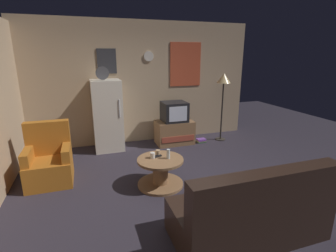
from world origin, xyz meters
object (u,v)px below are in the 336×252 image
Objects in this scene: book_stack at (201,141)px; remote_control at (157,156)px; tv_stand at (174,132)px; standing_lamp at (224,83)px; crt_tv at (174,112)px; wine_glass at (168,154)px; mug_ceramic_white at (153,155)px; fridge at (107,115)px; armchair at (49,162)px; couch at (251,213)px; coffee_table at (160,172)px; mug_ceramic_tan at (158,153)px.

remote_control is at bearing -134.38° from book_stack.
standing_lamp reaches higher than tv_stand.
crt_tv is 0.96m from book_stack.
mug_ceramic_white is (-0.23, 0.09, -0.03)m from wine_glass.
remote_control reaches higher than book_stack.
armchair is (-1.05, -1.20, -0.42)m from fridge.
couch is (0.71, -1.52, -0.18)m from mug_ceramic_white.
book_stack is (-0.54, -0.04, -1.31)m from standing_lamp.
crt_tv is at bearing 85.46° from couch.
crt_tv is 6.00× the size of mug_ceramic_white.
tv_stand is at bearing 63.97° from coffee_table.
armchair is at bearing -165.21° from standing_lamp.
tv_stand reaches higher than coffee_table.
remote_control is at bearing -142.22° from standing_lamp.
armchair reaches higher than wine_glass.
crt_tv reaches higher than armchair.
wine_glass is at bearing -129.46° from book_stack.
standing_lamp is at bearing 37.07° from mug_ceramic_white.
remote_control is at bearing -117.86° from tv_stand.
mug_ceramic_tan is at bearing 45.06° from remote_control.
fridge is 2.06m from coffee_table.
wine_glass is (-0.75, -1.80, 0.26)m from tv_stand.
fridge is at bearing 175.39° from tv_stand.
fridge is 8.49× the size of book_stack.
fridge is 2.23m from book_stack.
standing_lamp is at bearing 39.61° from coffee_table.
standing_lamp is at bearing 41.80° from wine_glass.
mug_ceramic_tan is at bearing -134.95° from book_stack.
fridge is 1.84× the size of armchair.
standing_lamp is 1.66× the size of armchair.
mug_ceramic_white is (-0.97, -1.71, -0.26)m from crt_tv.
mug_ceramic_white is at bearing -119.48° from crt_tv.
crt_tv is at bearing 67.69° from wine_glass.
coffee_table is 4.80× the size of remote_control.
standing_lamp reaches higher than crt_tv.
tv_stand is at bearing 9.07° from crt_tv.
book_stack is at bearing -13.18° from crt_tv.
fridge reaches higher than couch.
remote_control is at bearing -72.26° from fridge.
book_stack is at bearing 26.68° from remote_control.
tv_stand is 5.60× the size of wine_glass.
crt_tv reaches higher than book_stack.
couch is (0.48, -1.43, -0.21)m from wine_glass.
tv_stand is at bearing 43.20° from remote_control.
mug_ceramic_tan is 2.15m from book_stack.
wine_glass is 1.53m from couch.
wine_glass is 1.93m from armchair.
couch reaches higher than wine_glass.
crt_tv is 2.78m from armchair.
mug_ceramic_tan is at bearing -18.46° from armchair.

